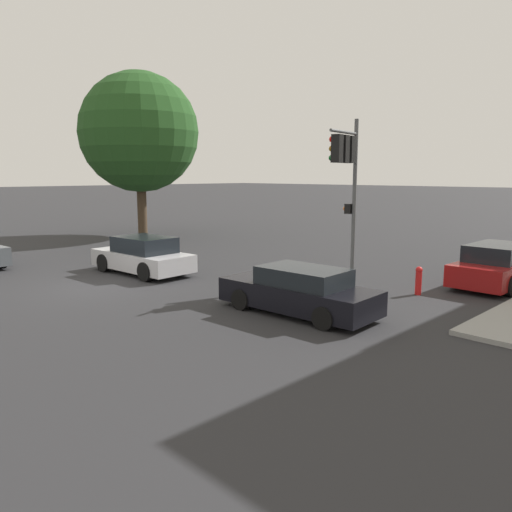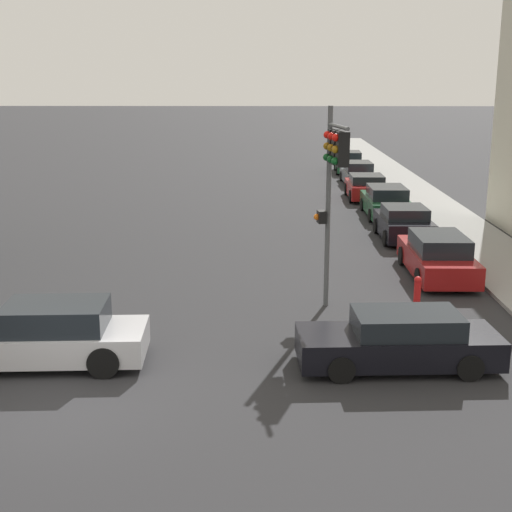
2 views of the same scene
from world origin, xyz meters
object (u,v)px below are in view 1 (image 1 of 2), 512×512
traffic_signal (346,166)px  crossing_car_2 (143,256)px  parked_car_0 (498,266)px  fire_hydrant (419,280)px  crossing_car_1 (299,291)px  street_tree (139,133)px

traffic_signal → crossing_car_2: 8.47m
parked_car_0 → fire_hydrant: parked_car_0 is taller
traffic_signal → parked_car_0: traffic_signal is taller
crossing_car_1 → parked_car_0: (2.62, 7.63, 0.07)m
traffic_signal → parked_car_0: bearing=-144.7°
crossing_car_2 → fire_hydrant: size_ratio=4.91×
traffic_signal → crossing_car_1: traffic_signal is taller
street_tree → crossing_car_1: 20.53m
parked_car_0 → fire_hydrant: bearing=157.9°
traffic_signal → crossing_car_1: (1.26, -3.87, -3.49)m
street_tree → parked_car_0: bearing=2.3°
street_tree → crossing_car_2: (10.50, -6.68, -5.67)m
street_tree → parked_car_0: street_tree is taller
crossing_car_2 → parked_car_0: 13.04m
crossing_car_2 → parked_car_0: bearing=-147.7°
street_tree → fire_hydrant: 20.81m
traffic_signal → crossing_car_2: (-6.75, -3.79, -3.43)m
crossing_car_1 → crossing_car_2: crossing_car_2 is taller
parked_car_0 → crossing_car_1: bearing=161.1°
traffic_signal → fire_hydrant: 4.48m
traffic_signal → crossing_car_2: size_ratio=1.27×
crossing_car_1 → crossing_car_2: bearing=-3.6°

